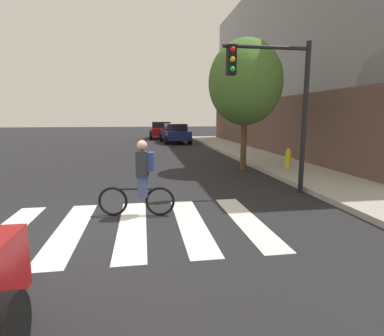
{
  "coord_description": "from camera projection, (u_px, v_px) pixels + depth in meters",
  "views": [
    {
      "loc": [
        0.86,
        -5.98,
        2.2
      ],
      "look_at": [
        2.06,
        1.58,
        0.9
      ],
      "focal_mm": 28.61,
      "sensor_mm": 36.0,
      "label": 1
    }
  ],
  "objects": [
    {
      "name": "corner_building",
      "position": [
        382.0,
        69.0,
        20.1
      ],
      "size": [
        16.88,
        22.39,
        10.6
      ],
      "color": "brown",
      "rests_on": "ground"
    },
    {
      "name": "ground_plane",
      "position": [
        102.0,
        229.0,
        6.05
      ],
      "size": [
        120.0,
        120.0,
        0.0
      ],
      "primitive_type": "plane",
      "color": "black"
    },
    {
      "name": "cyclist",
      "position": [
        141.0,
        179.0,
        6.71
      ],
      "size": [
        1.7,
        0.39,
        1.69
      ],
      "color": "black",
      "rests_on": "ground"
    },
    {
      "name": "sedan_far",
      "position": [
        161.0,
        130.0,
        30.14
      ],
      "size": [
        2.33,
        4.84,
        1.66
      ],
      "color": "maroon",
      "rests_on": "ground"
    },
    {
      "name": "fire_hydrant",
      "position": [
        288.0,
        158.0,
        12.23
      ],
      "size": [
        0.33,
        0.22,
        0.78
      ],
      "color": "gold",
      "rests_on": "sidewalk"
    },
    {
      "name": "crosswalk_stripes",
      "position": [
        132.0,
        227.0,
        6.15
      ],
      "size": [
        5.34,
        3.33,
        0.01
      ],
      "color": "silver",
      "rests_on": "ground"
    },
    {
      "name": "traffic_light_near",
      "position": [
        278.0,
        92.0,
        8.33
      ],
      "size": [
        2.47,
        0.28,
        4.2
      ],
      "color": "black",
      "rests_on": "ground"
    },
    {
      "name": "sedan_mid",
      "position": [
        175.0,
        133.0,
        25.4
      ],
      "size": [
        2.45,
        4.72,
        1.58
      ],
      "color": "navy",
      "rests_on": "ground"
    },
    {
      "name": "street_tree_near",
      "position": [
        245.0,
        83.0,
        12.08
      ],
      "size": [
        2.92,
        2.92,
        5.19
      ],
      "color": "#4C3823",
      "rests_on": "ground"
    }
  ]
}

